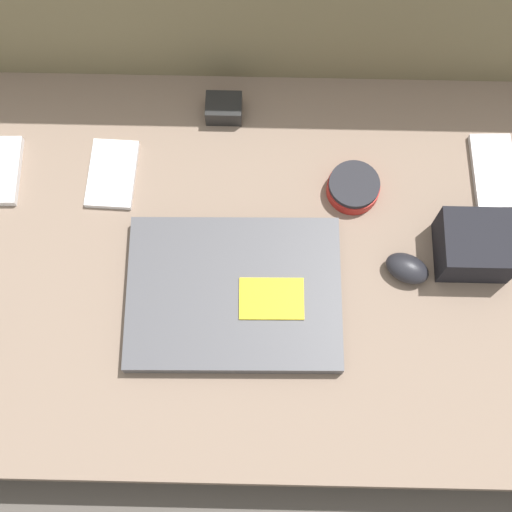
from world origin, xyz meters
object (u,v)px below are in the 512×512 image
Objects in this scene: computer_mouse at (407,268)px; camera_pouch at (475,246)px; phone_black at (493,171)px; laptop at (234,294)px; speaker_puck at (353,187)px; charger_brick at (224,108)px; phone_small at (112,174)px; phone_silver at (2,171)px.

camera_pouch reaches higher than computer_mouse.
computer_mouse is 0.21m from phone_black.
speaker_puck reaches higher than laptop.
camera_pouch reaches higher than charger_brick.
phone_black is at bearing 70.42° from camera_pouch.
camera_pouch is (0.53, -0.12, 0.03)m from phone_small.
speaker_puck is at bearing 145.04° from computer_mouse.
charger_brick is at bearing 161.59° from computer_mouse.
computer_mouse is at bearing -16.12° from phone_small.
laptop is at bearing -29.09° from phone_silver.
phone_black is (0.74, 0.02, -0.00)m from phone_silver.
laptop is 0.27m from phone_small.
phone_black is at bearing 26.70° from laptop.
laptop is at bearing -154.06° from phone_black.
phone_small is 1.11× the size of camera_pouch.
camera_pouch is at bearing -111.32° from phone_black.
laptop is 2.46× the size of phone_black.
computer_mouse is 0.96× the size of speaker_puck.
speaker_puck is 0.22m from phone_black.
phone_black is 0.58m from phone_small.
camera_pouch reaches higher than phone_silver.
camera_pouch is 0.43m from charger_brick.
laptop is 2.73× the size of phone_silver.
phone_black reaches higher than phone_small.
phone_black is (0.39, 0.20, -0.01)m from laptop.
phone_small is 0.20m from charger_brick.
speaker_puck is 0.77× the size of camera_pouch.
speaker_puck reaches higher than phone_black.
computer_mouse is 0.37m from charger_brick.
charger_brick is (0.33, 0.11, 0.01)m from phone_silver.
charger_brick is at bearing 16.66° from phone_silver.
camera_pouch is (0.17, -0.10, 0.02)m from speaker_puck.
phone_black is 0.42m from charger_brick.
charger_brick is (-0.41, 0.09, 0.01)m from phone_black.
charger_brick is (0.17, 0.11, 0.01)m from phone_small.
phone_silver is 0.35m from charger_brick.
phone_black is at bearing 9.27° from speaker_puck.
phone_small is at bearing -146.45° from charger_brick.
computer_mouse reaches higher than phone_small.
charger_brick is (-0.27, 0.26, -0.00)m from computer_mouse.
speaker_puck is at bearing 150.11° from camera_pouch.
phone_silver is 0.90× the size of phone_black.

